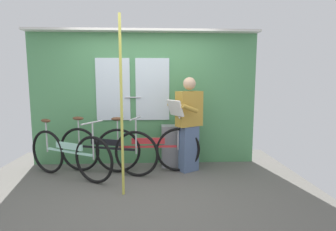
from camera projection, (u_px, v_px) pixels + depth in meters
ground_plane at (141, 193)px, 3.63m from camera, size 5.03×4.26×0.04m
train_door_wall at (144, 96)px, 4.77m from camera, size 4.03×0.28×2.39m
bicycle_near_door at (107, 150)px, 4.30m from camera, size 1.69×0.65×0.95m
bicycle_leaning_behind at (148, 149)px, 4.38m from camera, size 1.74×0.44×0.95m
bicycle_by_pole at (69, 154)px, 4.11m from camera, size 1.51×0.87×0.93m
passenger_reading_newspaper at (189, 122)px, 4.37m from camera, size 0.61×0.55×1.57m
trash_bin_by_wall at (172, 146)px, 4.70m from camera, size 0.38×0.28×0.73m
handrail_pole at (122, 108)px, 3.40m from camera, size 0.04×0.04×2.35m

